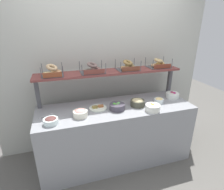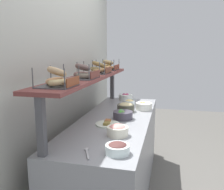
{
  "view_description": "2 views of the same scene",
  "coord_description": "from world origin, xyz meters",
  "px_view_note": "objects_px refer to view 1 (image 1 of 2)",
  "views": [
    {
      "loc": [
        -0.7,
        -2.07,
        1.9
      ],
      "look_at": [
        -0.03,
        0.08,
        0.99
      ],
      "focal_mm": 28.84,
      "sensor_mm": 36.0,
      "label": 1
    },
    {
      "loc": [
        -2.29,
        -0.51,
        1.53
      ],
      "look_at": [
        -0.0,
        0.04,
        1.09
      ],
      "focal_mm": 38.01,
      "sensor_mm": 36.0,
      "label": 2
    }
  ],
  "objects_px": {
    "bowl_fruit_salad": "(153,108)",
    "bowl_lox_spread": "(80,113)",
    "bagel_basket_plain": "(52,72)",
    "bowl_beet_salad": "(172,95)",
    "bagel_basket_poppy": "(92,69)",
    "bowl_veggie_mix": "(117,106)",
    "serving_spoon_near_plate": "(48,115)",
    "bowl_chocolate_spread": "(51,121)",
    "bagel_basket_everything": "(128,66)",
    "bagel_basket_sesame": "(158,64)",
    "bowl_egg_salad": "(159,100)",
    "bowl_hummus": "(137,102)",
    "serving_plate_white": "(98,108)"
  },
  "relations": [
    {
      "from": "bowl_beet_salad",
      "to": "bowl_egg_salad",
      "type": "bearing_deg",
      "value": -160.45
    },
    {
      "from": "serving_spoon_near_plate",
      "to": "bagel_basket_poppy",
      "type": "distance_m",
      "value": 0.81
    },
    {
      "from": "bowl_beet_salad",
      "to": "bagel_basket_poppy",
      "type": "xyz_separation_m",
      "value": [
        -1.17,
        0.19,
        0.43
      ]
    },
    {
      "from": "serving_spoon_near_plate",
      "to": "bowl_hummus",
      "type": "bearing_deg",
      "value": -2.8
    },
    {
      "from": "bagel_basket_sesame",
      "to": "bowl_veggie_mix",
      "type": "bearing_deg",
      "value": -155.64
    },
    {
      "from": "bowl_lox_spread",
      "to": "bagel_basket_plain",
      "type": "bearing_deg",
      "value": 125.73
    },
    {
      "from": "bowl_egg_salad",
      "to": "bagel_basket_poppy",
      "type": "bearing_deg",
      "value": 161.74
    },
    {
      "from": "bowl_egg_salad",
      "to": "bagel_basket_sesame",
      "type": "bearing_deg",
      "value": 67.9
    },
    {
      "from": "bowl_chocolate_spread",
      "to": "bagel_basket_plain",
      "type": "relative_size",
      "value": 0.6
    },
    {
      "from": "bowl_veggie_mix",
      "to": "bagel_basket_everything",
      "type": "relative_size",
      "value": 0.65
    },
    {
      "from": "bagel_basket_sesame",
      "to": "bowl_lox_spread",
      "type": "bearing_deg",
      "value": -162.34
    },
    {
      "from": "serving_plate_white",
      "to": "serving_spoon_near_plate",
      "type": "relative_size",
      "value": 1.35
    },
    {
      "from": "bowl_lox_spread",
      "to": "bagel_basket_sesame",
      "type": "height_order",
      "value": "bagel_basket_sesame"
    },
    {
      "from": "bowl_fruit_salad",
      "to": "bowl_beet_salad",
      "type": "distance_m",
      "value": 0.59
    },
    {
      "from": "bowl_egg_salad",
      "to": "bagel_basket_everything",
      "type": "distance_m",
      "value": 0.65
    },
    {
      "from": "bagel_basket_poppy",
      "to": "bagel_basket_everything",
      "type": "height_order",
      "value": "bagel_basket_poppy"
    },
    {
      "from": "bowl_lox_spread",
      "to": "bagel_basket_plain",
      "type": "xyz_separation_m",
      "value": [
        -0.27,
        0.38,
        0.43
      ]
    },
    {
      "from": "bagel_basket_poppy",
      "to": "bagel_basket_sesame",
      "type": "bearing_deg",
      "value": 1.15
    },
    {
      "from": "bowl_lox_spread",
      "to": "bagel_basket_poppy",
      "type": "xyz_separation_m",
      "value": [
        0.24,
        0.38,
        0.43
      ]
    },
    {
      "from": "bagel_basket_plain",
      "to": "bagel_basket_poppy",
      "type": "distance_m",
      "value": 0.51
    },
    {
      "from": "bowl_beet_salad",
      "to": "serving_plate_white",
      "type": "xyz_separation_m",
      "value": [
        -1.16,
        -0.04,
        -0.03
      ]
    },
    {
      "from": "serving_spoon_near_plate",
      "to": "bagel_basket_everything",
      "type": "relative_size",
      "value": 0.56
    },
    {
      "from": "serving_plate_white",
      "to": "bowl_egg_salad",
      "type": "bearing_deg",
      "value": -4.09
    },
    {
      "from": "bagel_basket_plain",
      "to": "bagel_basket_everything",
      "type": "height_order",
      "value": "bagel_basket_plain"
    },
    {
      "from": "bowl_hummus",
      "to": "bagel_basket_everything",
      "type": "height_order",
      "value": "bagel_basket_everything"
    },
    {
      "from": "bowl_fruit_salad",
      "to": "bowl_egg_salad",
      "type": "relative_size",
      "value": 1.41
    },
    {
      "from": "bowl_fruit_salad",
      "to": "serving_spoon_near_plate",
      "type": "bearing_deg",
      "value": 168.94
    },
    {
      "from": "bowl_egg_salad",
      "to": "bowl_hummus",
      "type": "distance_m",
      "value": 0.34
    },
    {
      "from": "bowl_veggie_mix",
      "to": "bowl_beet_salad",
      "type": "bearing_deg",
      "value": 8.48
    },
    {
      "from": "serving_plate_white",
      "to": "bowl_chocolate_spread",
      "type": "bearing_deg",
      "value": -159.4
    },
    {
      "from": "bowl_egg_salad",
      "to": "bowl_chocolate_spread",
      "type": "bearing_deg",
      "value": -173.78
    },
    {
      "from": "serving_spoon_near_plate",
      "to": "bowl_lox_spread",
      "type": "bearing_deg",
      "value": -19.62
    },
    {
      "from": "bowl_hummus",
      "to": "bowl_lox_spread",
      "type": "xyz_separation_m",
      "value": [
        -0.78,
        -0.08,
        -0.0
      ]
    },
    {
      "from": "bowl_fruit_salad",
      "to": "bagel_basket_poppy",
      "type": "distance_m",
      "value": 0.94
    },
    {
      "from": "bowl_fruit_salad",
      "to": "bagel_basket_sesame",
      "type": "xyz_separation_m",
      "value": [
        0.34,
        0.51,
        0.43
      ]
    },
    {
      "from": "bowl_egg_salad",
      "to": "bagel_basket_plain",
      "type": "relative_size",
      "value": 0.48
    },
    {
      "from": "bowl_egg_salad",
      "to": "serving_plate_white",
      "type": "relative_size",
      "value": 0.58
    },
    {
      "from": "bagel_basket_plain",
      "to": "bagel_basket_everything",
      "type": "bearing_deg",
      "value": 0.31
    },
    {
      "from": "bowl_lox_spread",
      "to": "bagel_basket_plain",
      "type": "distance_m",
      "value": 0.64
    },
    {
      "from": "bagel_basket_poppy",
      "to": "bagel_basket_plain",
      "type": "bearing_deg",
      "value": 179.84
    },
    {
      "from": "bowl_veggie_mix",
      "to": "bagel_basket_poppy",
      "type": "xyz_separation_m",
      "value": [
        -0.24,
        0.32,
        0.43
      ]
    },
    {
      "from": "bowl_fruit_salad",
      "to": "bowl_lox_spread",
      "type": "distance_m",
      "value": 0.91
    },
    {
      "from": "bagel_basket_plain",
      "to": "bagel_basket_poppy",
      "type": "xyz_separation_m",
      "value": [
        0.51,
        -0.0,
        -0.0
      ]
    },
    {
      "from": "bowl_chocolate_spread",
      "to": "bagel_basket_everything",
      "type": "relative_size",
      "value": 0.54
    },
    {
      "from": "bowl_beet_salad",
      "to": "bagel_basket_poppy",
      "type": "bearing_deg",
      "value": 170.96
    },
    {
      "from": "bowl_beet_salad",
      "to": "bagel_basket_plain",
      "type": "height_order",
      "value": "bagel_basket_plain"
    },
    {
      "from": "bowl_hummus",
      "to": "bowl_veggie_mix",
      "type": "bearing_deg",
      "value": -175.33
    },
    {
      "from": "bowl_veggie_mix",
      "to": "bagel_basket_plain",
      "type": "xyz_separation_m",
      "value": [
        -0.75,
        0.33,
        0.44
      ]
    },
    {
      "from": "serving_spoon_near_plate",
      "to": "bagel_basket_everything",
      "type": "bearing_deg",
      "value": 12.64
    },
    {
      "from": "bowl_fruit_salad",
      "to": "bowl_lox_spread",
      "type": "height_order",
      "value": "bowl_lox_spread"
    }
  ]
}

